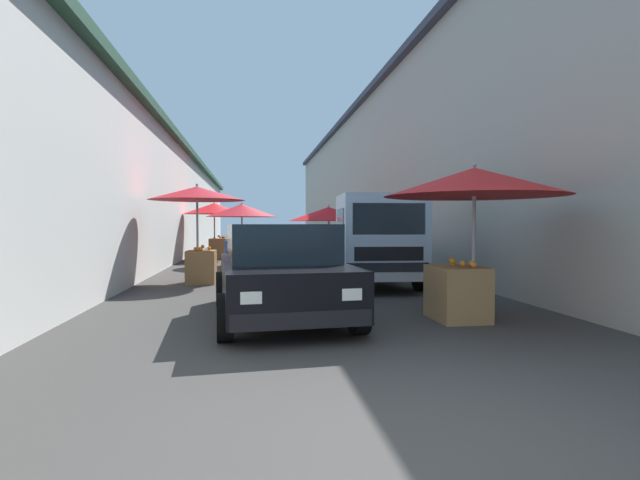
# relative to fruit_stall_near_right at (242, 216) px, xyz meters

# --- Properties ---
(ground) EXTENTS (90.00, 90.00, 0.00)m
(ground) POSITION_rel_fruit_stall_near_right_xyz_m (-0.53, -1.45, -1.74)
(ground) COLOR #3D3A38
(building_left_whitewash) EXTENTS (49.80, 7.50, 4.72)m
(building_left_whitewash) POSITION_rel_fruit_stall_near_right_xyz_m (1.72, 5.91, 0.63)
(building_left_whitewash) COLOR silver
(building_left_whitewash) RESTS_ON ground
(building_right_concrete) EXTENTS (49.80, 7.50, 7.09)m
(building_right_concrete) POSITION_rel_fruit_stall_near_right_xyz_m (1.72, -8.80, 1.82)
(building_right_concrete) COLOR #A39E93
(building_right_concrete) RESTS_ON ground
(fruit_stall_near_right) EXTENTS (2.48, 2.48, 2.22)m
(fruit_stall_near_right) POSITION_rel_fruit_stall_near_right_xyz_m (0.00, 0.00, 0.00)
(fruit_stall_near_right) COLOR #9E9EA3
(fruit_stall_near_right) RESTS_ON ground
(fruit_stall_far_right) EXTENTS (2.70, 2.70, 2.10)m
(fruit_stall_far_right) POSITION_rel_fruit_stall_near_right_xyz_m (-1.16, -2.90, -0.15)
(fruit_stall_far_right) COLOR #9E9EA3
(fruit_stall_far_right) RESTS_ON ground
(fruit_stall_near_left) EXTENTS (2.69, 2.69, 2.37)m
(fruit_stall_near_left) POSITION_rel_fruit_stall_near_right_xyz_m (-10.01, -3.60, 0.09)
(fruit_stall_near_left) COLOR #9E9EA3
(fruit_stall_near_left) RESTS_ON ground
(fruit_stall_far_left) EXTENTS (2.36, 2.36, 2.45)m
(fruit_stall_far_left) POSITION_rel_fruit_stall_near_right_xyz_m (-4.72, 0.97, 0.11)
(fruit_stall_far_left) COLOR #9E9EA3
(fruit_stall_far_left) RESTS_ON ground
(fruit_stall_mid_lane) EXTENTS (2.49, 2.49, 2.38)m
(fruit_stall_mid_lane) POSITION_rel_fruit_stall_near_right_xyz_m (2.98, 1.14, 0.09)
(fruit_stall_mid_lane) COLOR #9E9EA3
(fruit_stall_mid_lane) RESTS_ON ground
(hatchback_car) EXTENTS (4.03, 2.16, 1.45)m
(hatchback_car) POSITION_rel_fruit_stall_near_right_xyz_m (-9.37, -0.76, -1.00)
(hatchback_car) COLOR black
(hatchback_car) RESTS_ON ground
(delivery_truck) EXTENTS (5.01, 2.18, 2.08)m
(delivery_truck) POSITION_rel_fruit_stall_near_right_xyz_m (-6.17, -3.13, -0.70)
(delivery_truck) COLOR black
(delivery_truck) RESTS_ON ground
(vendor_by_crates) EXTENTS (0.39, 0.60, 1.68)m
(vendor_by_crates) POSITION_rel_fruit_stall_near_right_xyz_m (1.32, -3.79, -0.76)
(vendor_by_crates) COLOR navy
(vendor_by_crates) RESTS_ON ground
(parked_scooter) EXTENTS (1.69, 0.38, 1.14)m
(parked_scooter) POSITION_rel_fruit_stall_near_right_xyz_m (-2.96, 0.26, -1.29)
(parked_scooter) COLOR black
(parked_scooter) RESTS_ON ground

